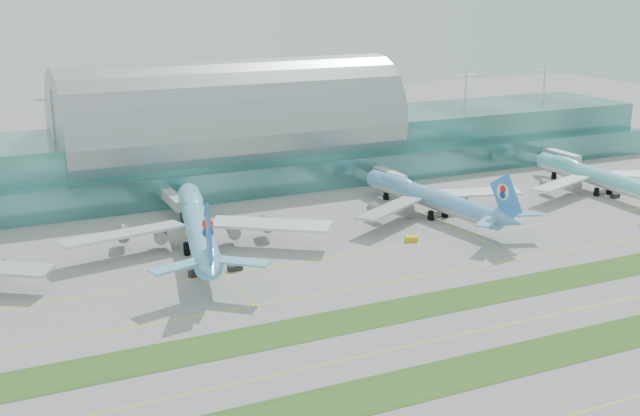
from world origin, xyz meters
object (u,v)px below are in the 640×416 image
airliner_d (596,175)px  airliner_b (197,224)px  airliner_c (430,196)px  terminal (232,142)px

airliner_d → airliner_b: bearing=-178.1°
airliner_c → airliner_d: airliner_c is taller
airliner_b → airliner_c: size_ratio=1.14×
airliner_b → airliner_d: 139.58m
airliner_c → airliner_d: 66.15m
terminal → airliner_c: bearing=-58.9°
terminal → airliner_d: (106.46, -67.20, -8.35)m
terminal → airliner_c: (40.31, -66.83, -8.18)m
airliner_c → airliner_d: bearing=-7.9°
airliner_b → airliner_d: size_ratio=1.17×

